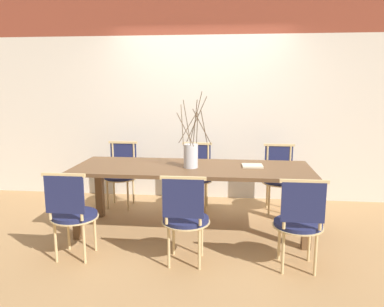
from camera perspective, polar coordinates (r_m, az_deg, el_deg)
The scene contains 11 objects.
ground_plane at distance 4.44m, azimuth 0.00°, elevation -11.66°, with size 16.00×16.00×0.00m, color #A87F51.
wall_rear at distance 5.46m, azimuth 1.56°, elevation 9.76°, with size 12.00×0.06×3.20m.
dining_table at distance 4.23m, azimuth 0.00°, elevation -3.25°, with size 2.65×0.91×0.76m.
chair_near_leftend at distance 3.79m, azimuth -17.79°, elevation -8.45°, with size 0.46×0.46×0.89m.
chair_near_left at distance 3.50m, azimuth -1.05°, elevation -9.50°, with size 0.46×0.46×0.89m.
chair_near_center at distance 3.53m, azimuth 16.01°, elevation -9.76°, with size 0.46×0.46×0.89m.
chair_far_leftend at distance 5.27m, azimuth -10.75°, elevation -2.79°, with size 0.46×0.46×0.89m.
chair_far_left at distance 5.07m, azimuth 0.65°, elevation -3.13°, with size 0.46×0.46×0.89m.
chair_far_center at distance 5.08m, azimuth 13.15°, elevation -3.37°, with size 0.46×0.46×0.89m.
vase_centerpiece at distance 4.13m, azimuth -0.17°, elevation -0.15°, with size 0.37×0.40×0.84m.
book_stack at distance 4.26m, azimuth 9.19°, elevation -1.85°, with size 0.24×0.20×0.02m.
Camera 1 is at (0.44, -4.08, 1.68)m, focal length 35.00 mm.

